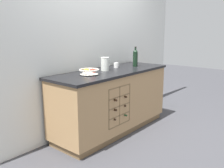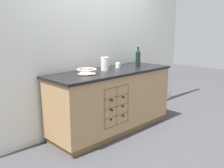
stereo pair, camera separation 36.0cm
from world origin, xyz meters
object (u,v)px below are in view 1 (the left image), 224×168
object	(u,v)px
ceramic_mug	(116,65)
standing_wine_bottle	(135,58)
fruit_bowl	(89,71)
white_pitcher	(105,64)

from	to	relation	value
ceramic_mug	standing_wine_bottle	bearing A→B (deg)	-25.16
fruit_bowl	ceramic_mug	xyz separation A→B (m)	(0.69, 0.10, -0.01)
fruit_bowl	ceramic_mug	world-z (taller)	fruit_bowl
fruit_bowl	white_pitcher	distance (m)	0.38
fruit_bowl	ceramic_mug	bearing A→B (deg)	8.35
ceramic_mug	standing_wine_bottle	size ratio (longest dim) A/B	0.34
white_pitcher	standing_wine_bottle	distance (m)	0.63
ceramic_mug	white_pitcher	bearing A→B (deg)	-171.34
ceramic_mug	fruit_bowl	bearing A→B (deg)	-171.65
white_pitcher	ceramic_mug	distance (m)	0.33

